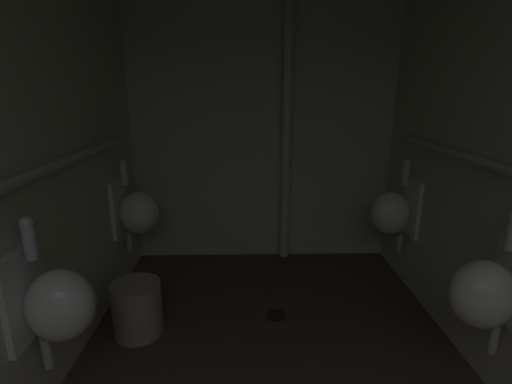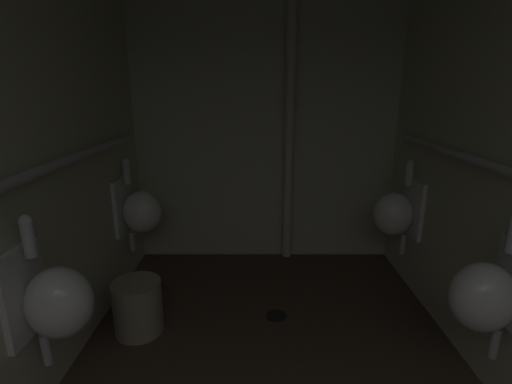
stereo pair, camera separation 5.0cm
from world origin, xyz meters
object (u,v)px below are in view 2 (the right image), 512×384
object	(u,v)px
urinal_right_far	(397,213)
urinal_right_mid	(488,295)
urinal_left_mid	(55,300)
urinal_left_far	(140,211)
floor_drain	(277,315)
standpipe_back_wall	(290,131)
waste_bin	(138,307)

from	to	relation	value
urinal_right_far	urinal_right_mid	bearing A→B (deg)	-90.00
urinal_left_mid	urinal_right_far	bearing A→B (deg)	31.60
urinal_left_mid	urinal_left_far	world-z (taller)	same
urinal_left_mid	floor_drain	distance (m)	1.46
floor_drain	urinal_left_far	bearing A→B (deg)	154.99
urinal_left_far	floor_drain	world-z (taller)	urinal_left_far
standpipe_back_wall	waste_bin	bearing A→B (deg)	-134.16
urinal_right_far	standpipe_back_wall	size ratio (longest dim) A/B	0.33
urinal_right_mid	waste_bin	distance (m)	1.99
urinal_left_far	urinal_right_mid	distance (m)	2.35
urinal_left_far	urinal_right_mid	world-z (taller)	same
urinal_right_mid	floor_drain	size ratio (longest dim) A/B	5.39
urinal_left_far	urinal_right_mid	bearing A→B (deg)	-31.73
floor_drain	waste_bin	distance (m)	0.94
urinal_left_far	urinal_right_far	bearing A→B (deg)	-1.50
urinal_left_far	waste_bin	bearing A→B (deg)	-76.93
urinal_left_mid	standpipe_back_wall	world-z (taller)	standpipe_back_wall
urinal_left_mid	waste_bin	size ratio (longest dim) A/B	2.16
floor_drain	waste_bin	xyz separation A→B (m)	(-0.91, -0.16, 0.17)
urinal_right_mid	floor_drain	distance (m)	1.34
urinal_left_far	urinal_right_far	distance (m)	2.00
urinal_right_far	floor_drain	world-z (taller)	urinal_right_far
urinal_left_mid	waste_bin	world-z (taller)	urinal_left_mid
floor_drain	waste_bin	size ratio (longest dim) A/B	0.40
urinal_right_far	waste_bin	size ratio (longest dim) A/B	2.16
urinal_left_far	standpipe_back_wall	bearing A→B (deg)	19.50
urinal_left_far	standpipe_back_wall	xyz separation A→B (m)	(1.20, 0.43, 0.57)
urinal_right_far	waste_bin	distance (m)	1.99
urinal_left_mid	floor_drain	size ratio (longest dim) A/B	5.39
urinal_left_mid	standpipe_back_wall	xyz separation A→B (m)	(1.20, 1.71, 0.57)
floor_drain	urinal_right_far	bearing A→B (deg)	25.29
urinal_left_far	waste_bin	distance (m)	0.80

